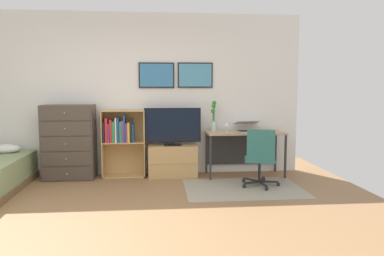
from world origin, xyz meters
TOP-DOWN VIEW (x-y plane):
  - ground_plane at (0.00, 0.00)m, footprint 7.20×7.20m
  - wall_back_with_posters at (0.01, 2.43)m, footprint 6.12×0.09m
  - area_rug at (1.87, 1.31)m, footprint 1.70×1.20m
  - dresser at (-0.78, 2.15)m, footprint 0.80×0.46m
  - bookshelf at (0.04, 2.21)m, footprint 0.70×0.30m
  - tv_stand at (0.87, 2.17)m, footprint 0.80×0.41m
  - television at (0.87, 2.15)m, footprint 0.92×0.16m
  - desk at (2.07, 2.17)m, footprint 1.28×0.56m
  - office_chair at (2.12, 1.36)m, footprint 0.58×0.57m
  - laptop at (2.14, 2.18)m, footprint 0.43×0.46m
  - computer_mouse at (2.44, 2.04)m, footprint 0.06×0.10m
  - bamboo_vase at (1.57, 2.27)m, footprint 0.09×0.09m
  - wine_glass at (1.75, 2.02)m, footprint 0.07×0.07m

SIDE VIEW (x-z plane):
  - ground_plane at x=0.00m, z-range 0.00..0.00m
  - area_rug at x=1.87m, z-range 0.00..0.01m
  - tv_stand at x=0.87m, z-range 0.00..0.52m
  - office_chair at x=2.12m, z-range 0.03..0.89m
  - dresser at x=-0.78m, z-range 0.00..1.19m
  - desk at x=2.07m, z-range 0.23..0.97m
  - bookshelf at x=0.04m, z-range 0.10..1.20m
  - computer_mouse at x=2.44m, z-range 0.74..0.77m
  - laptop at x=2.14m, z-range 0.72..0.90m
  - television at x=0.87m, z-range 0.52..1.14m
  - wine_glass at x=1.75m, z-range 0.78..0.96m
  - bamboo_vase at x=1.57m, z-range 0.71..1.22m
  - wall_back_with_posters at x=0.01m, z-range 0.00..2.70m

